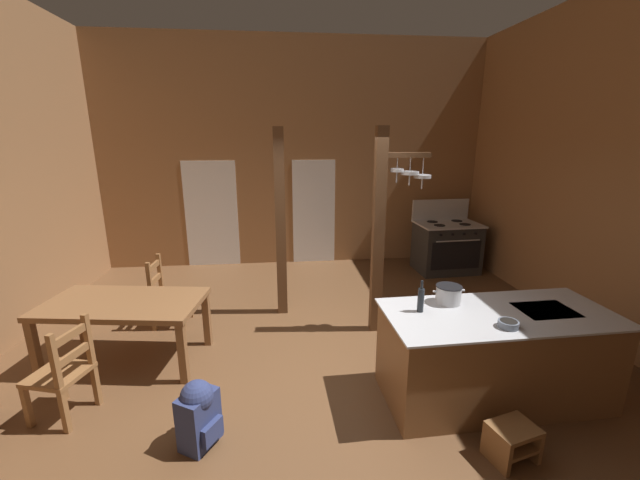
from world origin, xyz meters
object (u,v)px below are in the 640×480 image
object	(u,v)px
ladderback_chair_by_post	(64,373)
mixing_bowl_on_counter	(508,324)
bottle_tall_on_counter	(421,299)
backpack	(199,412)
stockpot_on_counter	(448,294)
step_stool	(512,440)
dining_table	(124,308)
kitchen_island	(494,355)
ladderback_chair_near_window	(167,293)
stove_range	(446,246)

from	to	relation	value
ladderback_chair_by_post	mixing_bowl_on_counter	bearing A→B (deg)	-6.29
bottle_tall_on_counter	backpack	bearing A→B (deg)	-167.65
ladderback_chair_by_post	stockpot_on_counter	distance (m)	3.67
step_stool	dining_table	distance (m)	4.02
kitchen_island	ladderback_chair_by_post	bearing A→B (deg)	177.88
ladderback_chair_near_window	mixing_bowl_on_counter	world-z (taller)	mixing_bowl_on_counter
backpack	bottle_tall_on_counter	size ratio (longest dim) A/B	1.92
ladderback_chair_by_post	stockpot_on_counter	world-z (taller)	stockpot_on_counter
ladderback_chair_by_post	mixing_bowl_on_counter	world-z (taller)	mixing_bowl_on_counter
bottle_tall_on_counter	ladderback_chair_near_window	bearing A→B (deg)	147.05
ladderback_chair_by_post	kitchen_island	bearing A→B (deg)	-2.12
stove_range	backpack	world-z (taller)	stove_range
dining_table	stockpot_on_counter	world-z (taller)	stockpot_on_counter
stove_range	bottle_tall_on_counter	bearing A→B (deg)	-117.44
ladderback_chair_near_window	bottle_tall_on_counter	xyz separation A→B (m)	(2.84, -1.84, 0.58)
kitchen_island	ladderback_chair_by_post	distance (m)	4.02
stove_range	ladderback_chair_near_window	world-z (taller)	stove_range
kitchen_island	stockpot_on_counter	size ratio (longest dim) A/B	6.75
step_stool	backpack	bearing A→B (deg)	170.39
stockpot_on_counter	dining_table	bearing A→B (deg)	166.92
ladderback_chair_by_post	backpack	xyz separation A→B (m)	(1.27, -0.48, -0.14)
stove_range	ladderback_chair_by_post	xyz separation A→B (m)	(-5.11, -3.49, -0.03)
kitchen_island	stove_range	bearing A→B (deg)	73.26
ladderback_chair_by_post	bottle_tall_on_counter	size ratio (longest dim) A/B	3.06
kitchen_island	mixing_bowl_on_counter	size ratio (longest dim) A/B	12.63
stove_range	backpack	size ratio (longest dim) A/B	2.21
kitchen_island	ladderback_chair_near_window	distance (m)	4.08
stove_range	ladderback_chair_by_post	size ratio (longest dim) A/B	1.39
ladderback_chair_near_window	backpack	world-z (taller)	ladderback_chair_near_window
stove_range	mixing_bowl_on_counter	distance (m)	4.12
backpack	stockpot_on_counter	bearing A→B (deg)	14.27
ladderback_chair_by_post	bottle_tall_on_counter	distance (m)	3.33
kitchen_island	backpack	size ratio (longest dim) A/B	3.67
kitchen_island	step_stool	xyz separation A→B (m)	(-0.24, -0.76, -0.28)
kitchen_island	step_stool	bearing A→B (deg)	-107.69
step_stool	ladderback_chair_near_window	xyz separation A→B (m)	(-3.34, 2.71, 0.27)
step_stool	mixing_bowl_on_counter	bearing A→B (deg)	72.31
dining_table	bottle_tall_on_counter	size ratio (longest dim) A/B	5.85
mixing_bowl_on_counter	bottle_tall_on_counter	bearing A→B (deg)	149.06
kitchen_island	stockpot_on_counter	bearing A→B (deg)	146.23
stockpot_on_counter	mixing_bowl_on_counter	size ratio (longest dim) A/B	1.87
ladderback_chair_by_post	backpack	size ratio (longest dim) A/B	1.59
backpack	stockpot_on_counter	xyz separation A→B (m)	(2.36, 0.60, 0.68)
kitchen_island	mixing_bowl_on_counter	bearing A→B (deg)	-107.68
stockpot_on_counter	kitchen_island	bearing A→B (deg)	-33.77
ladderback_chair_near_window	bottle_tall_on_counter	size ratio (longest dim) A/B	3.06
backpack	kitchen_island	bearing A→B (deg)	6.95
stockpot_on_counter	stove_range	bearing A→B (deg)	66.18
dining_table	backpack	xyz separation A→B (m)	(1.05, -1.39, -0.34)
step_stool	stockpot_on_counter	size ratio (longest dim) A/B	1.29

